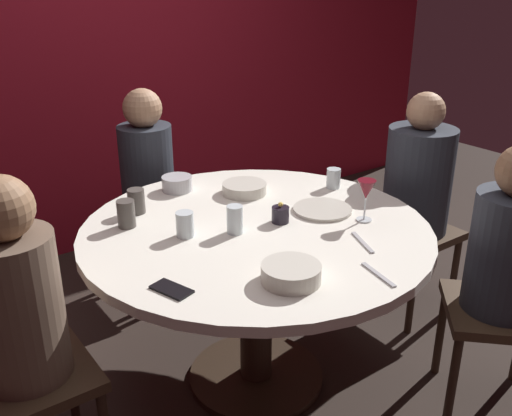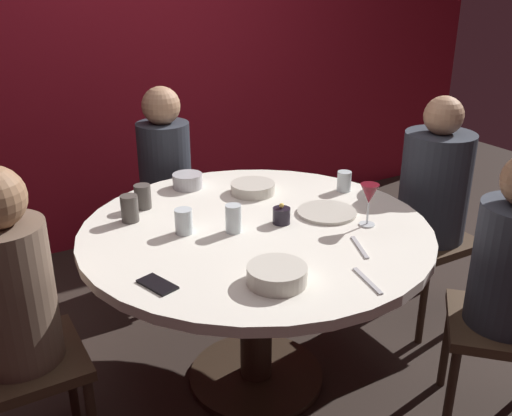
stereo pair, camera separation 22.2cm
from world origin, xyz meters
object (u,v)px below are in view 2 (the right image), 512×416
at_px(seated_diner_back, 165,168).
at_px(cup_center_front, 184,221).
at_px(bowl_salad_center, 277,275).
at_px(bowl_small_white, 253,188).
at_px(candle_holder, 281,215).
at_px(cup_far_edge, 130,208).
at_px(bowl_serving_large, 188,181).
at_px(seated_diner_right, 434,189).
at_px(dining_table, 256,258).
at_px(wine_glass, 369,196).
at_px(dinner_plate, 327,212).
at_px(cup_by_right_diner, 233,219).
at_px(cup_near_candle, 344,181).
at_px(seated_diner_left, 11,294).
at_px(cell_phone, 157,284).
at_px(cup_by_left_diner, 143,197).

bearing_deg(seated_diner_back, cup_center_front, -17.14).
height_order(seated_diner_back, bowl_salad_center, seated_diner_back).
relative_size(seated_diner_back, bowl_small_white, 5.68).
height_order(candle_holder, cup_far_edge, cup_far_edge).
distance_m(candle_holder, bowl_serving_large, 0.59).
bearing_deg(bowl_salad_center, cup_far_edge, 109.04).
xyz_separation_m(cup_center_front, cup_far_edge, (-0.14, 0.22, 0.01)).
xyz_separation_m(seated_diner_right, bowl_small_white, (-0.83, 0.33, 0.05)).
relative_size(dining_table, seated_diner_back, 1.22).
bearing_deg(wine_glass, seated_diner_back, 108.22).
distance_m(wine_glass, dinner_plate, 0.22).
xyz_separation_m(seated_diner_back, cup_by_right_diner, (-0.10, -0.98, 0.10)).
bearing_deg(cup_center_front, cup_by_right_diner, -26.93).
xyz_separation_m(wine_glass, cup_near_candle, (0.16, 0.36, -0.08)).
height_order(candle_holder, cup_near_candle, cup_near_candle).
distance_m(bowl_small_white, cup_by_right_diner, 0.43).
xyz_separation_m(wine_glass, bowl_serving_large, (-0.45, 0.76, -0.09)).
xyz_separation_m(bowl_salad_center, cup_by_right_diner, (0.07, 0.42, 0.03)).
xyz_separation_m(seated_diner_right, cup_near_candle, (-0.45, 0.14, 0.08)).
xyz_separation_m(bowl_small_white, cup_far_edge, (-0.59, -0.02, 0.03)).
height_order(wine_glass, bowl_small_white, wine_glass).
xyz_separation_m(seated_diner_left, cup_far_edge, (0.52, 0.31, 0.09)).
bearing_deg(bowl_small_white, seated_diner_left, -163.57).
height_order(dining_table, cell_phone, cell_phone).
distance_m(bowl_serving_large, bowl_small_white, 0.32).
height_order(seated_diner_right, candle_holder, seated_diner_right).
bearing_deg(wine_glass, dining_table, 151.28).
height_order(seated_diner_back, cell_phone, seated_diner_back).
xyz_separation_m(wine_glass, bowl_small_white, (-0.22, 0.54, -0.10)).
distance_m(seated_diner_left, cup_by_right_diner, 0.84).
xyz_separation_m(bowl_serving_large, cup_far_edge, (-0.36, -0.24, 0.02)).
bearing_deg(seated_diner_left, wine_glass, -9.22).
distance_m(seated_diner_left, seated_diner_back, 1.36).
bearing_deg(wine_glass, seated_diner_right, 19.46).
height_order(bowl_salad_center, cup_far_edge, cup_far_edge).
relative_size(bowl_salad_center, cup_far_edge, 1.80).
bearing_deg(cup_center_front, dinner_plate, -12.11).
xyz_separation_m(wine_glass, cup_by_right_diner, (-0.50, 0.22, -0.07)).
height_order(cell_phone, cup_far_edge, cup_far_edge).
bearing_deg(bowl_serving_large, seated_diner_left, -148.14).
bearing_deg(bowl_small_white, dining_table, -117.90).
distance_m(cell_phone, cup_near_candle, 1.14).
bearing_deg(candle_holder, cup_near_candle, 20.19).
bearing_deg(cup_near_candle, cup_by_right_diner, -167.92).
relative_size(seated_diner_back, cup_center_front, 11.56).
relative_size(seated_diner_left, bowl_serving_large, 8.28).
bearing_deg(cup_by_left_diner, cup_far_edge, -131.51).
xyz_separation_m(candle_holder, cell_phone, (-0.62, -0.22, -0.03)).
height_order(wine_glass, cup_near_candle, wine_glass).
relative_size(seated_diner_left, cell_phone, 8.34).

